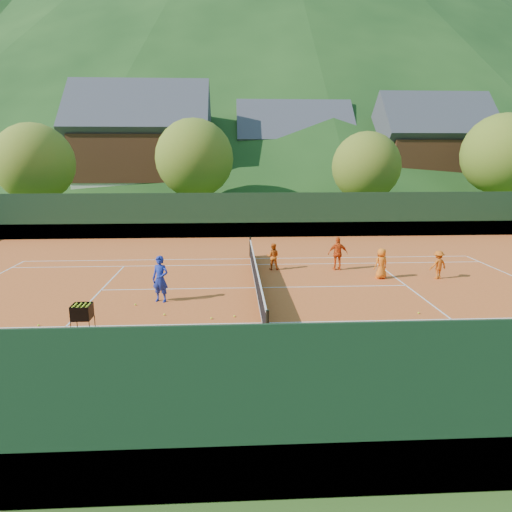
{
  "coord_description": "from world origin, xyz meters",
  "views": [
    {
      "loc": [
        -0.99,
        -18.33,
        5.46
      ],
      "look_at": [
        -0.01,
        0.0,
        1.38
      ],
      "focal_mm": 32.0,
      "sensor_mm": 36.0,
      "label": 1
    }
  ],
  "objects_px": {
    "student_a": "(273,256)",
    "student_b": "(338,253)",
    "tennis_net": "(256,276)",
    "student_c": "(381,264)",
    "ball_hopper": "(82,312)",
    "student_d": "(438,265)",
    "chalet_mid": "(293,159)",
    "chalet_left": "(143,153)",
    "chalet_right": "(429,157)",
    "coach": "(160,279)"
  },
  "relations": [
    {
      "from": "coach",
      "to": "ball_hopper",
      "type": "relative_size",
      "value": 1.76
    },
    {
      "from": "student_d",
      "to": "chalet_mid",
      "type": "relative_size",
      "value": 0.1
    },
    {
      "from": "chalet_left",
      "to": "tennis_net",
      "type": "bearing_deg",
      "value": -71.57
    },
    {
      "from": "coach",
      "to": "student_d",
      "type": "bearing_deg",
      "value": 32.47
    },
    {
      "from": "student_d",
      "to": "chalet_mid",
      "type": "xyz_separation_m",
      "value": [
        -2.21,
        32.99,
        4.33
      ]
    },
    {
      "from": "student_d",
      "to": "chalet_mid",
      "type": "height_order",
      "value": "chalet_mid"
    },
    {
      "from": "student_a",
      "to": "chalet_left",
      "type": "distance_m",
      "value": 29.48
    },
    {
      "from": "tennis_net",
      "to": "ball_hopper",
      "type": "height_order",
      "value": "tennis_net"
    },
    {
      "from": "student_a",
      "to": "chalet_left",
      "type": "relative_size",
      "value": 0.09
    },
    {
      "from": "coach",
      "to": "chalet_right",
      "type": "bearing_deg",
      "value": 73.11
    },
    {
      "from": "ball_hopper",
      "to": "chalet_left",
      "type": "xyz_separation_m",
      "value": [
        -4.41,
        34.88,
        4.88
      ]
    },
    {
      "from": "student_b",
      "to": "chalet_right",
      "type": "relative_size",
      "value": 0.14
    },
    {
      "from": "student_b",
      "to": "chalet_left",
      "type": "xyz_separation_m",
      "value": [
        -14.09,
        27.15,
        4.82
      ]
    },
    {
      "from": "tennis_net",
      "to": "chalet_mid",
      "type": "distance_m",
      "value": 34.81
    },
    {
      "from": "student_a",
      "to": "student_b",
      "type": "relative_size",
      "value": 0.8
    },
    {
      "from": "student_b",
      "to": "chalet_right",
      "type": "height_order",
      "value": "chalet_right"
    },
    {
      "from": "student_c",
      "to": "chalet_right",
      "type": "xyz_separation_m",
      "value": [
        14.33,
        28.82,
        4.55
      ]
    },
    {
      "from": "student_a",
      "to": "tennis_net",
      "type": "distance_m",
      "value": 3.25
    },
    {
      "from": "student_c",
      "to": "student_a",
      "type": "bearing_deg",
      "value": -44.6
    },
    {
      "from": "chalet_right",
      "to": "chalet_left",
      "type": "bearing_deg",
      "value": -180.0
    },
    {
      "from": "student_a",
      "to": "student_c",
      "type": "bearing_deg",
      "value": 167.37
    },
    {
      "from": "student_b",
      "to": "tennis_net",
      "type": "relative_size",
      "value": 0.13
    },
    {
      "from": "student_b",
      "to": "ball_hopper",
      "type": "xyz_separation_m",
      "value": [
        -9.68,
        -7.73,
        -0.06
      ]
    },
    {
      "from": "chalet_left",
      "to": "chalet_right",
      "type": "height_order",
      "value": "chalet_left"
    },
    {
      "from": "chalet_left",
      "to": "chalet_right",
      "type": "bearing_deg",
      "value": 0.0
    },
    {
      "from": "chalet_left",
      "to": "student_d",
      "type": "bearing_deg",
      "value": -57.86
    },
    {
      "from": "student_d",
      "to": "chalet_left",
      "type": "distance_m",
      "value": 34.6
    },
    {
      "from": "student_a",
      "to": "ball_hopper",
      "type": "distance_m",
      "value": 10.34
    },
    {
      "from": "student_b",
      "to": "chalet_right",
      "type": "distance_m",
      "value": 31.78
    },
    {
      "from": "chalet_mid",
      "to": "coach",
      "type": "bearing_deg",
      "value": -105.23
    },
    {
      "from": "student_d",
      "to": "chalet_mid",
      "type": "bearing_deg",
      "value": -101.51
    },
    {
      "from": "tennis_net",
      "to": "ball_hopper",
      "type": "distance_m",
      "value": 7.42
    },
    {
      "from": "student_d",
      "to": "chalet_right",
      "type": "height_order",
      "value": "chalet_right"
    },
    {
      "from": "student_b",
      "to": "ball_hopper",
      "type": "height_order",
      "value": "student_b"
    },
    {
      "from": "tennis_net",
      "to": "ball_hopper",
      "type": "xyz_separation_m",
      "value": [
        -5.59,
        -4.89,
        0.25
      ]
    },
    {
      "from": "student_a",
      "to": "chalet_mid",
      "type": "bearing_deg",
      "value": -89.61
    },
    {
      "from": "student_c",
      "to": "chalet_mid",
      "type": "distance_m",
      "value": 33.1
    },
    {
      "from": "student_a",
      "to": "student_b",
      "type": "height_order",
      "value": "student_b"
    },
    {
      "from": "coach",
      "to": "student_b",
      "type": "height_order",
      "value": "coach"
    },
    {
      "from": "chalet_left",
      "to": "chalet_mid",
      "type": "relative_size",
      "value": 1.09
    },
    {
      "from": "chalet_mid",
      "to": "chalet_right",
      "type": "bearing_deg",
      "value": -15.95
    },
    {
      "from": "student_a",
      "to": "coach",
      "type": "bearing_deg",
      "value": 54.94
    },
    {
      "from": "student_b",
      "to": "chalet_mid",
      "type": "height_order",
      "value": "chalet_mid"
    },
    {
      "from": "chalet_left",
      "to": "chalet_mid",
      "type": "distance_m",
      "value": 16.51
    },
    {
      "from": "coach",
      "to": "chalet_right",
      "type": "height_order",
      "value": "chalet_right"
    },
    {
      "from": "student_b",
      "to": "tennis_net",
      "type": "bearing_deg",
      "value": 35.68
    },
    {
      "from": "tennis_net",
      "to": "chalet_mid",
      "type": "relative_size",
      "value": 0.95
    },
    {
      "from": "student_a",
      "to": "student_d",
      "type": "relative_size",
      "value": 1.0
    },
    {
      "from": "student_a",
      "to": "chalet_mid",
      "type": "height_order",
      "value": "chalet_mid"
    },
    {
      "from": "student_a",
      "to": "chalet_mid",
      "type": "xyz_separation_m",
      "value": [
        5.02,
        30.9,
        4.33
      ]
    }
  ]
}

